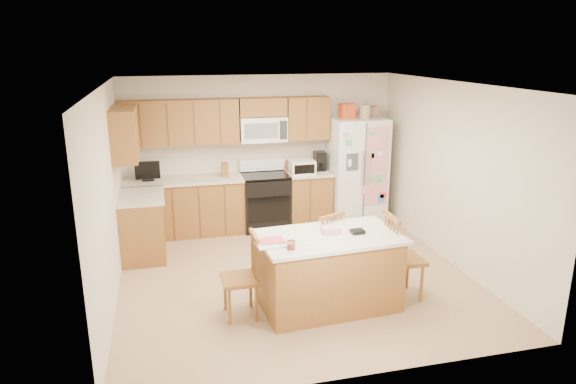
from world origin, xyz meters
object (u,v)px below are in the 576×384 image
object	(u,v)px
windsor_chair_back	(323,250)
windsor_chair_right	(401,258)
windsor_chair_left	(242,278)
stove	(265,200)
island	(328,271)
refrigerator	(356,170)

from	to	relation	value
windsor_chair_back	windsor_chair_right	world-z (taller)	windsor_chair_right
windsor_chair_left	windsor_chair_back	world-z (taller)	windsor_chair_left
windsor_chair_back	windsor_chair_right	xyz separation A→B (m)	(0.79, -0.58, 0.04)
stove	windsor_chair_back	bearing A→B (deg)	-82.32
windsor_chair_left	island	bearing A→B (deg)	-0.94
windsor_chair_back	windsor_chair_left	bearing A→B (deg)	-153.31
windsor_chair_left	windsor_chair_back	size ratio (longest dim) A/B	1.00
refrigerator	windsor_chair_back	distance (m)	2.56
stove	windsor_chair_right	xyz separation A→B (m)	(1.09, -2.82, 0.03)
windsor_chair_left	windsor_chair_right	bearing A→B (deg)	-0.37
island	stove	bearing A→B (deg)	93.58
refrigerator	windsor_chair_left	size ratio (longest dim) A/B	2.10
stove	refrigerator	distance (m)	1.63
refrigerator	windsor_chair_left	bearing A→B (deg)	-131.11
refrigerator	windsor_chair_back	size ratio (longest dim) A/B	2.10
stove	windsor_chair_right	bearing A→B (deg)	-68.84
windsor_chair_back	stove	bearing A→B (deg)	97.68
refrigerator	windsor_chair_right	distance (m)	2.83
refrigerator	island	bearing A→B (deg)	-116.75
windsor_chair_left	windsor_chair_back	bearing A→B (deg)	26.69
stove	refrigerator	size ratio (longest dim) A/B	0.55
refrigerator	stove	bearing A→B (deg)	177.70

